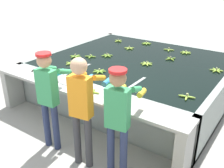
# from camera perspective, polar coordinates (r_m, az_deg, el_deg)

# --- Properties ---
(ground_plane) EXTENTS (80.00, 80.00, 0.00)m
(ground_plane) POSITION_cam_1_polar(r_m,az_deg,el_deg) (4.89, -8.49, -11.55)
(ground_plane) COLOR #A3A099
(ground_plane) RESTS_ON ground
(wash_tank) EXTENTS (4.09, 3.60, 0.89)m
(wash_tank) POSITION_cam_1_polar(r_m,az_deg,el_deg) (6.27, 5.25, 1.52)
(wash_tank) COLOR gray
(wash_tank) RESTS_ON ground
(work_ledge) EXTENTS (4.09, 0.45, 0.89)m
(work_ledge) POSITION_cam_1_polar(r_m,az_deg,el_deg) (4.70, -7.09, -4.11)
(work_ledge) COLOR #9E9E99
(work_ledge) RESTS_ON ground
(worker_0) EXTENTS (0.44, 0.73, 1.68)m
(worker_0) POSITION_cam_1_polar(r_m,az_deg,el_deg) (4.26, -13.55, -1.73)
(worker_0) COLOR navy
(worker_0) RESTS_ON ground
(worker_1) EXTENTS (0.48, 0.74, 1.74)m
(worker_1) POSITION_cam_1_polar(r_m,az_deg,el_deg) (3.75, -6.53, -4.17)
(worker_1) COLOR #38383D
(worker_1) RESTS_ON ground
(worker_2) EXTENTS (0.48, 0.74, 1.67)m
(worker_2) POSITION_cam_1_polar(r_m,az_deg,el_deg) (3.55, 1.41, -6.48)
(worker_2) COLOR navy
(worker_2) RESTS_ON ground
(banana_bunch_floating_0) EXTENTS (0.28, 0.28, 0.08)m
(banana_bunch_floating_0) POSITION_cam_1_polar(r_m,az_deg,el_deg) (7.63, 1.37, 9.37)
(banana_bunch_floating_0) COLOR #9EC642
(banana_bunch_floating_0) RESTS_ON wash_tank
(banana_bunch_floating_1) EXTENTS (0.28, 0.27, 0.08)m
(banana_bunch_floating_1) POSITION_cam_1_polar(r_m,az_deg,el_deg) (6.92, 3.78, 7.79)
(banana_bunch_floating_1) COLOR #9EC642
(banana_bunch_floating_1) RESTS_ON wash_tank
(banana_bunch_floating_2) EXTENTS (0.28, 0.28, 0.08)m
(banana_bunch_floating_2) POSITION_cam_1_polar(r_m,az_deg,el_deg) (5.80, 7.53, 4.41)
(banana_bunch_floating_2) COLOR #9EC642
(banana_bunch_floating_2) RESTS_ON wash_tank
(banana_bunch_floating_3) EXTENTS (0.28, 0.28, 0.08)m
(banana_bunch_floating_3) POSITION_cam_1_polar(r_m,az_deg,el_deg) (6.30, -1.07, 6.21)
(banana_bunch_floating_3) COLOR #75A333
(banana_bunch_floating_3) RESTS_ON wash_tank
(banana_bunch_floating_4) EXTENTS (0.27, 0.27, 0.08)m
(banana_bunch_floating_4) POSITION_cam_1_polar(r_m,az_deg,el_deg) (6.25, -4.72, 5.99)
(banana_bunch_floating_4) COLOR #75A333
(banana_bunch_floating_4) RESTS_ON wash_tank
(banana_bunch_floating_5) EXTENTS (0.28, 0.28, 0.08)m
(banana_bunch_floating_5) POSITION_cam_1_polar(r_m,az_deg,el_deg) (6.79, 15.76, 6.61)
(banana_bunch_floating_5) COLOR #93BC3D
(banana_bunch_floating_5) RESTS_ON wash_tank
(banana_bunch_floating_6) EXTENTS (0.28, 0.28, 0.08)m
(banana_bunch_floating_6) POSITION_cam_1_polar(r_m,az_deg,el_deg) (5.32, -2.77, 2.80)
(banana_bunch_floating_6) COLOR #75A333
(banana_bunch_floating_6) RESTS_ON wash_tank
(banana_bunch_floating_7) EXTENTS (0.27, 0.28, 0.08)m
(banana_bunch_floating_7) POSITION_cam_1_polar(r_m,az_deg,el_deg) (5.84, -8.88, 4.49)
(banana_bunch_floating_7) COLOR #9EC642
(banana_bunch_floating_7) RESTS_ON wash_tank
(banana_bunch_floating_8) EXTENTS (0.28, 0.28, 0.08)m
(banana_bunch_floating_8) POSITION_cam_1_polar(r_m,az_deg,el_deg) (5.77, 21.77, 2.79)
(banana_bunch_floating_8) COLOR #93BC3D
(banana_bunch_floating_8) RESTS_ON wash_tank
(banana_bunch_floating_9) EXTENTS (0.25, 0.25, 0.08)m
(banana_bunch_floating_9) POSITION_cam_1_polar(r_m,az_deg,el_deg) (6.22, 12.62, 5.39)
(banana_bunch_floating_9) COLOR #75A333
(banana_bunch_floating_9) RESTS_ON wash_tank
(banana_bunch_floating_10) EXTENTS (0.28, 0.28, 0.08)m
(banana_bunch_floating_10) POSITION_cam_1_polar(r_m,az_deg,el_deg) (7.43, 7.50, 8.75)
(banana_bunch_floating_10) COLOR #7FAD33
(banana_bunch_floating_10) RESTS_ON wash_tank
(banana_bunch_floating_11) EXTENTS (0.28, 0.28, 0.08)m
(banana_bunch_floating_11) POSITION_cam_1_polar(r_m,az_deg,el_deg) (6.92, 12.28, 7.31)
(banana_bunch_floating_11) COLOR #9EC642
(banana_bunch_floating_11) RESTS_ON wash_tank
(banana_bunch_floating_12) EXTENTS (0.28, 0.28, 0.08)m
(banana_bunch_floating_12) POSITION_cam_1_polar(r_m,az_deg,el_deg) (4.43, 15.97, -2.64)
(banana_bunch_floating_12) COLOR #9EC642
(banana_bunch_floating_12) RESTS_ON wash_tank
(banana_bunch_floating_13) EXTENTS (0.27, 0.28, 0.08)m
(banana_bunch_floating_13) POSITION_cam_1_polar(r_m,az_deg,el_deg) (6.31, -7.97, 6.00)
(banana_bunch_floating_13) COLOR #75A333
(banana_bunch_floating_13) RESTS_ON wash_tank
(banana_bunch_ledge_0) EXTENTS (0.28, 0.28, 0.08)m
(banana_bunch_ledge_0) POSITION_cam_1_polar(r_m,az_deg,el_deg) (4.42, -4.39, -1.76)
(banana_bunch_ledge_0) COLOR #9EC642
(banana_bunch_ledge_0) RESTS_ON work_ledge
(knife_0) EXTENTS (0.18, 0.33, 0.02)m
(knife_0) POSITION_cam_1_polar(r_m,az_deg,el_deg) (5.55, -17.13, 2.57)
(knife_0) COLOR silver
(knife_0) RESTS_ON work_ledge
(knife_1) EXTENTS (0.35, 0.04, 0.02)m
(knife_1) POSITION_cam_1_polar(r_m,az_deg,el_deg) (4.90, -11.46, 0.35)
(knife_1) COLOR silver
(knife_1) RESTS_ON work_ledge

